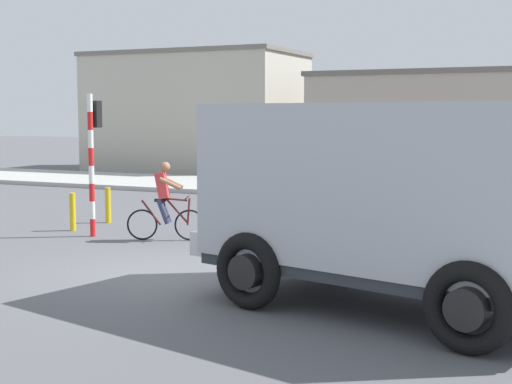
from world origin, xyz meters
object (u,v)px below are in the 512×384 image
object	(u,v)px
cyclist	(165,201)
car_white_mid	(468,185)
bollard_far	(108,205)
bollard_near	(73,212)
truck_foreground	(393,192)
traffic_light_pole	(93,145)

from	to	relation	value
cyclist	car_white_mid	size ratio (longest dim) A/B	0.43
cyclist	bollard_far	xyz separation A→B (m)	(-2.70, 1.63, -0.41)
car_white_mid	bollard_near	bearing A→B (deg)	-140.39
bollard_far	truck_foreground	bearing A→B (deg)	-30.98
cyclist	bollard_near	distance (m)	2.74
cyclist	truck_foreground	bearing A→B (deg)	-30.93
truck_foreground	bollard_far	distance (m)	10.12
truck_foreground	traffic_light_pole	size ratio (longest dim) A/B	1.82
bollard_near	bollard_far	distance (m)	1.40
truck_foreground	bollard_far	world-z (taller)	truck_foreground
cyclist	traffic_light_pole	size ratio (longest dim) A/B	0.54
bollard_far	cyclist	bearing A→B (deg)	-31.10
traffic_light_pole	bollard_near	size ratio (longest dim) A/B	3.56
traffic_light_pole	bollard_far	size ratio (longest dim) A/B	3.56
cyclist	traffic_light_pole	bearing A→B (deg)	-174.42
bollard_far	bollard_near	bearing A→B (deg)	-90.00
bollard_near	traffic_light_pole	bearing A→B (deg)	-23.11
traffic_light_pole	bollard_far	distance (m)	2.60
traffic_light_pole	bollard_far	bearing A→B (deg)	117.51
truck_foreground	bollard_near	size ratio (longest dim) A/B	6.49
truck_foreground	bollard_near	bearing A→B (deg)	156.35
traffic_light_pole	bollard_near	xyz separation A→B (m)	(-0.94, 0.40, -1.62)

